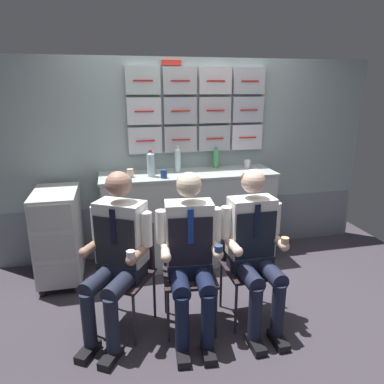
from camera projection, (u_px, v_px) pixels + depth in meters
name	position (u px, v px, depth m)	size (l,w,h in m)	color
ground	(224.00, 320.00, 2.99)	(4.80, 4.80, 0.04)	#39343D
galley_bulkhead	(190.00, 158.00, 3.95)	(4.20, 0.14, 2.15)	#90A2A1
galley_counter	(189.00, 218.00, 3.84)	(1.82, 0.53, 1.00)	#B6BEBC
service_trolley	(59.00, 234.00, 3.44)	(0.40, 0.65, 0.92)	black
folding_chair_left	(128.00, 262.00, 2.82)	(0.55, 0.55, 0.85)	#2D2D33
crew_member_left	(117.00, 249.00, 2.62)	(0.60, 0.69, 1.28)	black
folding_chair_right	(188.00, 261.00, 2.84)	(0.44, 0.44, 0.85)	#2D2D33
crew_member_right	(190.00, 249.00, 2.64)	(0.50, 0.63, 1.27)	black
folding_chair_near_trolley	(246.00, 254.00, 2.95)	(0.41, 0.41, 0.85)	#2D2D33
crew_member_near_trolley	(255.00, 243.00, 2.75)	(0.49, 0.61, 1.26)	black
sparkling_bottle_green	(150.00, 163.00, 3.64)	(0.06, 0.06, 0.23)	silver
water_bottle_clear	(216.00, 158.00, 3.90)	(0.07, 0.07, 0.23)	#4AA459
water_bottle_blue_cap	(151.00, 164.00, 3.52)	(0.07, 0.07, 0.27)	silver
water_bottle_tall	(178.00, 160.00, 3.71)	(0.06, 0.06, 0.28)	silver
paper_cup_blue	(164.00, 174.00, 3.48)	(0.06, 0.06, 0.08)	navy
coffee_cup_spare	(247.00, 164.00, 3.91)	(0.07, 0.07, 0.09)	silver
coffee_cup_white	(130.00, 173.00, 3.51)	(0.07, 0.07, 0.08)	tan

